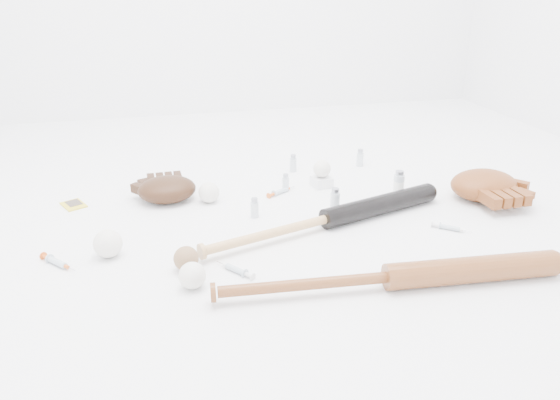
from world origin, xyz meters
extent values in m
plane|color=white|center=(0.00, 0.00, 0.00)|extent=(3.00, 3.00, 0.00)
cube|color=gold|center=(-0.70, 0.30, 0.00)|extent=(0.10, 0.11, 0.01)
cube|color=white|center=(0.18, 0.27, 0.02)|extent=(0.08, 0.08, 0.04)
sphere|color=white|center=(0.18, 0.27, 0.07)|extent=(0.06, 0.06, 0.06)
sphere|color=white|center=(-0.56, -0.11, 0.04)|extent=(0.08, 0.08, 0.08)
sphere|color=white|center=(-0.24, 0.22, 0.04)|extent=(0.07, 0.07, 0.07)
sphere|color=white|center=(-0.35, -0.33, 0.03)|extent=(0.07, 0.07, 0.07)
sphere|color=#876140|center=(-0.36, -0.23, 0.03)|extent=(0.07, 0.07, 0.07)
cylinder|color=silver|center=(0.12, 0.45, 0.04)|extent=(0.03, 0.03, 0.07)
cylinder|color=silver|center=(0.40, 0.45, 0.04)|extent=(0.03, 0.03, 0.07)
cylinder|color=silver|center=(0.15, 0.04, 0.04)|extent=(0.03, 0.03, 0.08)
cylinder|color=silver|center=(0.42, 0.13, 0.04)|extent=(0.04, 0.04, 0.09)
cylinder|color=silver|center=(-0.12, 0.06, 0.03)|extent=(0.03, 0.03, 0.07)
cylinder|color=silver|center=(0.04, 0.26, 0.03)|extent=(0.02, 0.02, 0.06)
camera|label=1|loc=(-0.42, -1.53, 0.74)|focal=35.00mm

